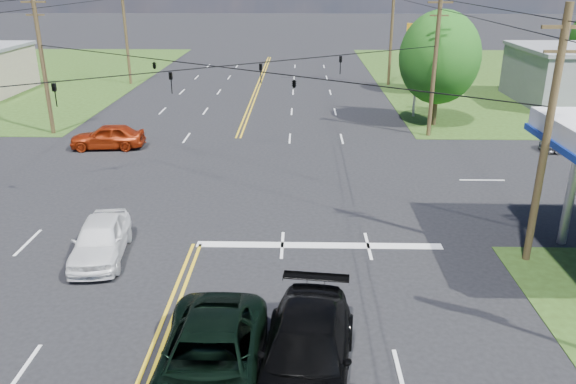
{
  "coord_description": "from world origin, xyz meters",
  "views": [
    {
      "loc": [
        4.19,
        -16.56,
        10.31
      ],
      "look_at": [
        3.69,
        6.0,
        1.57
      ],
      "focal_mm": 35.0,
      "sensor_mm": 36.0,
      "label": 1
    }
  ],
  "objects_px": {
    "tree_right_a": "(440,58)",
    "tree_right_b": "(436,47)",
    "pole_right_far": "(392,32)",
    "pickup_white": "(100,239)",
    "suv_black": "(306,353)",
    "pole_se": "(547,137)",
    "pole_left_far": "(126,31)",
    "pickup_dkgreen": "(209,360)",
    "pole_ne": "(435,63)",
    "pole_nw": "(43,62)"
  },
  "relations": [
    {
      "from": "pickup_dkgreen",
      "to": "pole_se",
      "type": "bearing_deg",
      "value": 33.94
    },
    {
      "from": "pole_left_far",
      "to": "tree_right_a",
      "type": "bearing_deg",
      "value": -30.65
    },
    {
      "from": "pole_left_far",
      "to": "pickup_dkgreen",
      "type": "bearing_deg",
      "value": -71.52
    },
    {
      "from": "pole_se",
      "to": "tree_right_b",
      "type": "bearing_deg",
      "value": 83.95
    },
    {
      "from": "pole_right_far",
      "to": "pickup_white",
      "type": "distance_m",
      "value": 40.9
    },
    {
      "from": "pole_nw",
      "to": "pickup_white",
      "type": "distance_m",
      "value": 20.92
    },
    {
      "from": "pole_se",
      "to": "tree_right_a",
      "type": "distance_m",
      "value": 21.02
    },
    {
      "from": "tree_right_b",
      "to": "pickup_white",
      "type": "bearing_deg",
      "value": -121.09
    },
    {
      "from": "pole_right_far",
      "to": "tree_right_b",
      "type": "relative_size",
      "value": 1.41
    },
    {
      "from": "pole_left_far",
      "to": "tree_right_b",
      "type": "xyz_separation_m",
      "value": [
        29.5,
        -4.0,
        -0.95
      ]
    },
    {
      "from": "pickup_dkgreen",
      "to": "pole_right_far",
      "type": "bearing_deg",
      "value": 76.14
    },
    {
      "from": "tree_right_a",
      "to": "pickup_dkgreen",
      "type": "xyz_separation_m",
      "value": [
        -12.15,
        -28.44,
        -4.03
      ]
    },
    {
      "from": "tree_right_b",
      "to": "pole_ne",
      "type": "bearing_deg",
      "value": -103.13
    },
    {
      "from": "pickup_dkgreen",
      "to": "suv_black",
      "type": "bearing_deg",
      "value": 7.0
    },
    {
      "from": "pole_left_far",
      "to": "suv_black",
      "type": "xyz_separation_m",
      "value": [
        17.41,
        -44.14,
        -4.3
      ]
    },
    {
      "from": "pole_nw",
      "to": "pickup_dkgreen",
      "type": "xyz_separation_m",
      "value": [
        14.85,
        -25.44,
        -4.08
      ]
    },
    {
      "from": "suv_black",
      "to": "pickup_white",
      "type": "bearing_deg",
      "value": 145.11
    },
    {
      "from": "pole_nw",
      "to": "pole_right_far",
      "type": "distance_m",
      "value": 32.2
    },
    {
      "from": "pole_nw",
      "to": "tree_right_a",
      "type": "relative_size",
      "value": 1.16
    },
    {
      "from": "pole_ne",
      "to": "tree_right_a",
      "type": "xyz_separation_m",
      "value": [
        1.0,
        3.0,
        -0.05
      ]
    },
    {
      "from": "suv_black",
      "to": "pickup_white",
      "type": "distance_m",
      "value": 10.54
    },
    {
      "from": "pole_left_far",
      "to": "pickup_white",
      "type": "height_order",
      "value": "pole_left_far"
    },
    {
      "from": "pole_ne",
      "to": "pickup_dkgreen",
      "type": "height_order",
      "value": "pole_ne"
    },
    {
      "from": "pole_se",
      "to": "pole_left_far",
      "type": "xyz_separation_m",
      "value": [
        -26.0,
        37.0,
        0.25
      ]
    },
    {
      "from": "pole_right_far",
      "to": "pickup_white",
      "type": "xyz_separation_m",
      "value": [
        -16.5,
        -37.17,
        -4.39
      ]
    },
    {
      "from": "tree_right_a",
      "to": "tree_right_b",
      "type": "height_order",
      "value": "tree_right_a"
    },
    {
      "from": "pole_se",
      "to": "pickup_white",
      "type": "xyz_separation_m",
      "value": [
        -16.5,
        -0.17,
        -4.13
      ]
    },
    {
      "from": "pole_se",
      "to": "tree_right_b",
      "type": "height_order",
      "value": "pole_se"
    },
    {
      "from": "pole_left_far",
      "to": "pickup_dkgreen",
      "type": "height_order",
      "value": "pole_left_far"
    },
    {
      "from": "pole_ne",
      "to": "pole_left_far",
      "type": "height_order",
      "value": "pole_left_far"
    },
    {
      "from": "pole_left_far",
      "to": "pole_right_far",
      "type": "relative_size",
      "value": 1.0
    },
    {
      "from": "pickup_white",
      "to": "tree_right_a",
      "type": "bearing_deg",
      "value": 43.13
    },
    {
      "from": "pole_ne",
      "to": "tree_right_b",
      "type": "distance_m",
      "value": 15.42
    },
    {
      "from": "tree_right_b",
      "to": "pickup_dkgreen",
      "type": "height_order",
      "value": "tree_right_b"
    },
    {
      "from": "pole_se",
      "to": "pole_right_far",
      "type": "distance_m",
      "value": 37.0
    },
    {
      "from": "pole_se",
      "to": "pickup_white",
      "type": "relative_size",
      "value": 2.07
    },
    {
      "from": "pickup_dkgreen",
      "to": "pickup_white",
      "type": "bearing_deg",
      "value": 126.57
    },
    {
      "from": "pole_nw",
      "to": "pole_left_far",
      "type": "bearing_deg",
      "value": 90.0
    },
    {
      "from": "pickup_white",
      "to": "suv_black",
      "type": "bearing_deg",
      "value": -48.69
    },
    {
      "from": "tree_right_a",
      "to": "suv_black",
      "type": "xyz_separation_m",
      "value": [
        -9.59,
        -28.14,
        -4.0
      ]
    },
    {
      "from": "pole_left_far",
      "to": "tree_right_b",
      "type": "height_order",
      "value": "pole_left_far"
    },
    {
      "from": "pickup_white",
      "to": "pole_se",
      "type": "bearing_deg",
      "value": -6.7
    },
    {
      "from": "tree_right_b",
      "to": "suv_black",
      "type": "xyz_separation_m",
      "value": [
        -12.09,
        -40.14,
        -3.35
      ]
    },
    {
      "from": "tree_right_a",
      "to": "pickup_white",
      "type": "bearing_deg",
      "value": -129.58
    },
    {
      "from": "pole_right_far",
      "to": "pickup_dkgreen",
      "type": "bearing_deg",
      "value": -104.09
    },
    {
      "from": "pole_ne",
      "to": "suv_black",
      "type": "height_order",
      "value": "pole_ne"
    },
    {
      "from": "pole_left_far",
      "to": "suv_black",
      "type": "bearing_deg",
      "value": -68.48
    },
    {
      "from": "pole_right_far",
      "to": "suv_black",
      "type": "distance_m",
      "value": 45.17
    },
    {
      "from": "pole_right_far",
      "to": "pickup_white",
      "type": "bearing_deg",
      "value": -113.94
    },
    {
      "from": "pole_left_far",
      "to": "tree_right_a",
      "type": "relative_size",
      "value": 1.22
    }
  ]
}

